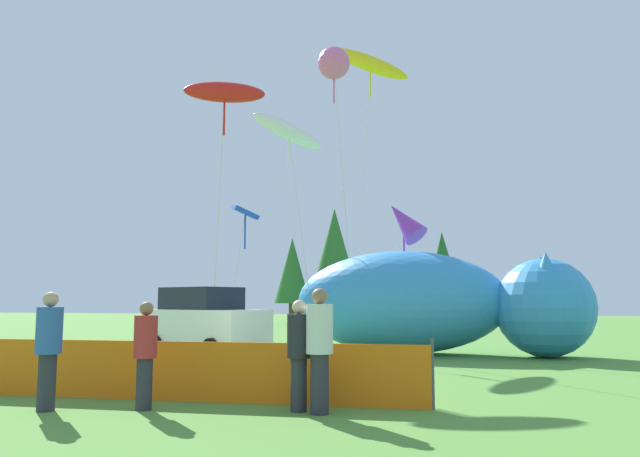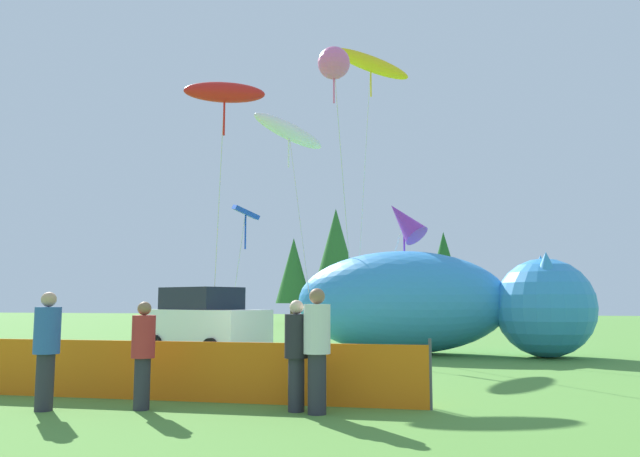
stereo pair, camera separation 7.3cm
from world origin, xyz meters
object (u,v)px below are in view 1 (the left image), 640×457
(spectator_in_black_shirt, at_px, (49,345))
(kite_purple_delta, at_px, (404,221))
(spectator_in_white_shirt, at_px, (145,350))
(inflatable_cat, at_px, (431,306))
(kite_blue_box, at_px, (245,214))
(parked_car, at_px, (204,322))
(kite_yellow_hero, at_px, (370,65))
(spectator_in_blue_shirt, at_px, (320,345))
(folding_chair, at_px, (310,358))
(kite_pink_octopus, at_px, (334,64))
(kite_red_lizard, at_px, (225,93))
(spectator_in_grey_shirt, at_px, (299,350))
(kite_white_ghost, at_px, (289,132))

(spectator_in_black_shirt, height_order, kite_purple_delta, kite_purple_delta)
(spectator_in_white_shirt, bearing_deg, spectator_in_black_shirt, -163.21)
(inflatable_cat, distance_m, kite_blue_box, 7.24)
(parked_car, bearing_deg, kite_yellow_hero, 74.78)
(spectator_in_blue_shirt, relative_size, kite_yellow_hero, 0.16)
(folding_chair, height_order, spectator_in_white_shirt, spectator_in_white_shirt)
(inflatable_cat, xyz_separation_m, spectator_in_black_shirt, (-5.00, -11.25, -0.51))
(spectator_in_white_shirt, xyz_separation_m, kite_pink_octopus, (0.83, 9.73, 8.14))
(kite_blue_box, bearing_deg, folding_chair, -61.88)
(kite_pink_octopus, distance_m, kite_blue_box, 6.04)
(spectator_in_blue_shirt, distance_m, spectator_in_black_shirt, 4.08)
(parked_car, height_order, kite_red_lizard, kite_red_lizard)
(kite_purple_delta, bearing_deg, spectator_in_grey_shirt, -92.28)
(kite_pink_octopus, xyz_separation_m, kite_red_lizard, (-2.92, -1.77, -1.30))
(spectator_in_black_shirt, bearing_deg, kite_white_ghost, 89.59)
(kite_red_lizard, distance_m, kite_white_ghost, 4.04)
(inflatable_cat, bearing_deg, kite_yellow_hero, 129.93)
(kite_purple_delta, bearing_deg, spectator_in_black_shirt, -108.80)
(folding_chair, xyz_separation_m, spectator_in_blue_shirt, (0.89, -2.94, 0.46))
(spectator_in_blue_shirt, bearing_deg, inflatable_cat, 84.66)
(spectator_in_grey_shirt, xyz_separation_m, kite_blue_box, (-5.10, 11.33, 3.75))
(kite_blue_box, height_order, kite_purple_delta, kite_purple_delta)
(kite_yellow_hero, distance_m, kite_white_ghost, 4.58)
(kite_yellow_hero, bearing_deg, spectator_in_blue_shirt, -84.49)
(spectator_in_white_shirt, relative_size, kite_white_ghost, 0.19)
(parked_car, distance_m, kite_red_lizard, 6.86)
(parked_car, distance_m, kite_purple_delta, 7.14)
(spectator_in_blue_shirt, bearing_deg, kite_blue_box, 115.41)
(parked_car, relative_size, spectator_in_black_shirt, 2.46)
(folding_chair, relative_size, kite_white_ghost, 0.11)
(spectator_in_white_shirt, relative_size, kite_yellow_hero, 0.14)
(parked_car, distance_m, kite_blue_box, 4.61)
(kite_red_lizard, height_order, kite_yellow_hero, kite_yellow_hero)
(kite_blue_box, bearing_deg, spectator_in_black_shirt, -83.28)
(spectator_in_grey_shirt, xyz_separation_m, kite_white_ghost, (-3.58, 11.50, 6.67))
(spectator_in_grey_shirt, relative_size, kite_white_ghost, 0.20)
(spectator_in_grey_shirt, xyz_separation_m, kite_purple_delta, (0.45, 11.25, 3.34))
(spectator_in_grey_shirt, relative_size, kite_pink_octopus, 0.17)
(inflatable_cat, distance_m, kite_purple_delta, 3.03)
(spectator_in_black_shirt, distance_m, kite_blue_box, 12.79)
(spectator_in_grey_shirt, height_order, kite_yellow_hero, kite_yellow_hero)
(spectator_in_white_shirt, height_order, kite_red_lizard, kite_red_lizard)
(kite_red_lizard, bearing_deg, folding_chair, -50.96)
(kite_pink_octopus, xyz_separation_m, kite_blue_box, (-3.64, 2.02, -4.37))
(parked_car, distance_m, spectator_in_grey_shirt, 10.04)
(spectator_in_black_shirt, distance_m, kite_yellow_hero, 17.67)
(kite_pink_octopus, bearing_deg, spectator_in_black_shirt, -102.26)
(kite_pink_octopus, bearing_deg, spectator_in_blue_shirt, -79.14)
(spectator_in_blue_shirt, bearing_deg, kite_yellow_hero, 95.51)
(folding_chair, relative_size, kite_red_lizard, 0.11)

